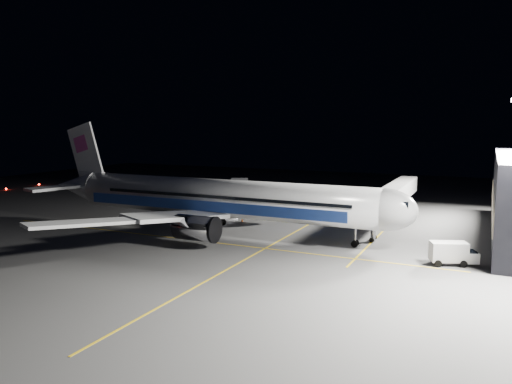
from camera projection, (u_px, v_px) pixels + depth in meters
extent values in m
plane|color=#4C4C4F|center=(221.00, 233.00, 75.31)|extent=(200.00, 200.00, 0.00)
cube|color=gold|center=(282.00, 239.00, 71.10)|extent=(0.25, 80.00, 0.01)
cube|color=gold|center=(200.00, 241.00, 69.93)|extent=(70.00, 0.25, 0.01)
cube|color=gold|center=(381.00, 233.00, 75.02)|extent=(0.25, 40.00, 0.01)
cylinder|color=silver|center=(221.00, 198.00, 74.58)|extent=(48.00, 5.60, 5.60)
ellipsoid|color=silver|center=(383.00, 210.00, 64.49)|extent=(8.96, 5.60, 5.60)
cube|color=black|center=(401.00, 203.00, 63.38)|extent=(2.20, 3.40, 0.90)
cone|color=silver|center=(77.00, 186.00, 86.53)|extent=(9.00, 5.49, 5.49)
cube|color=#223F9D|center=(224.00, 201.00, 77.62)|extent=(42.24, 0.25, 1.50)
cube|color=#223F9D|center=(205.00, 206.00, 72.63)|extent=(42.24, 0.25, 1.50)
cube|color=silver|center=(231.00, 200.00, 83.03)|extent=(11.36, 15.23, 1.53)
cube|color=silver|center=(177.00, 216.00, 68.68)|extent=(11.36, 15.23, 1.53)
cube|color=silver|center=(238.00, 185.00, 96.22)|extent=(8.57, 13.22, 1.31)
cube|color=silver|center=(82.00, 223.00, 59.45)|extent=(8.57, 13.22, 1.31)
cube|color=silver|center=(100.00, 181.00, 90.94)|extent=(6.20, 9.67, 0.45)
cube|color=silver|center=(56.00, 188.00, 81.62)|extent=(6.20, 9.67, 0.45)
cube|color=white|center=(86.00, 152.00, 84.76)|extent=(7.53, 0.40, 10.28)
cube|color=#D448A6|center=(82.00, 144.00, 84.90)|extent=(3.22, 0.55, 3.22)
cylinder|color=#B7B7BF|center=(254.00, 207.00, 82.53)|extent=(5.60, 3.40, 3.40)
cylinder|color=#B7B7BF|center=(196.00, 228.00, 66.38)|extent=(5.60, 3.40, 3.40)
cylinder|color=#9999A0|center=(355.00, 238.00, 66.51)|extent=(0.26, 0.26, 2.50)
cylinder|color=black|center=(355.00, 243.00, 66.62)|extent=(0.90, 0.70, 0.90)
cylinder|color=#9999A0|center=(218.00, 218.00, 80.26)|extent=(0.26, 0.26, 2.50)
cylinder|color=#9999A0|center=(188.00, 228.00, 72.54)|extent=(0.26, 0.26, 2.50)
cylinder|color=black|center=(218.00, 222.00, 80.35)|extent=(1.10, 1.60, 1.10)
cylinder|color=black|center=(189.00, 233.00, 72.64)|extent=(1.10, 1.60, 1.10)
cube|color=brown|center=(493.00, 203.00, 71.64)|extent=(0.15, 36.00, 3.00)
cube|color=#B2B2B7|center=(394.00, 194.00, 83.41)|extent=(3.00, 33.90, 2.80)
cube|color=#B2B2B7|center=(374.00, 209.00, 69.19)|extent=(3.60, 3.20, 3.40)
cylinder|color=#9999A0|center=(373.00, 230.00, 69.61)|extent=(0.70, 0.70, 3.10)
cylinder|color=black|center=(372.00, 240.00, 68.97)|extent=(0.70, 0.30, 0.70)
cylinder|color=black|center=(374.00, 237.00, 70.58)|extent=(0.70, 0.30, 0.70)
sphere|color=#FF140A|center=(6.00, 189.00, 123.50)|extent=(0.44, 0.44, 0.44)
sphere|color=#FF140A|center=(39.00, 185.00, 132.47)|extent=(0.44, 0.44, 0.44)
cube|color=silver|center=(448.00, 252.00, 57.97)|extent=(4.55, 3.40, 2.24)
cube|color=silver|center=(470.00, 257.00, 57.91)|extent=(2.23, 2.40, 1.22)
cube|color=black|center=(470.00, 253.00, 57.84)|extent=(1.78, 2.06, 0.51)
cylinder|color=black|center=(457.00, 259.00, 59.11)|extent=(0.85, 0.54, 0.82)
cylinder|color=black|center=(464.00, 264.00, 56.99)|extent=(0.85, 0.54, 0.82)
cylinder|color=black|center=(433.00, 259.00, 59.28)|extent=(0.85, 0.54, 0.82)
cylinder|color=black|center=(438.00, 264.00, 57.16)|extent=(0.85, 0.54, 0.82)
cube|color=black|center=(247.00, 214.00, 87.40)|extent=(2.39, 1.94, 0.95)
cube|color=black|center=(247.00, 210.00, 87.32)|extent=(1.11, 1.11, 0.52)
sphere|color=#FFF2CC|center=(242.00, 214.00, 87.24)|extent=(0.22, 0.22, 0.22)
sphere|color=#FFF2CC|center=(246.00, 215.00, 86.63)|extent=(0.22, 0.22, 0.22)
cylinder|color=black|center=(253.00, 216.00, 87.41)|extent=(0.55, 0.36, 0.52)
cylinder|color=black|center=(247.00, 217.00, 86.40)|extent=(0.55, 0.36, 0.52)
cylinder|color=black|center=(247.00, 215.00, 88.51)|extent=(0.55, 0.36, 0.52)
cylinder|color=black|center=(241.00, 216.00, 87.50)|extent=(0.55, 0.36, 0.52)
cone|color=#D94F09|center=(222.00, 221.00, 82.89)|extent=(0.37, 0.37, 0.55)
cone|color=#D94F09|center=(242.00, 220.00, 83.57)|extent=(0.38, 0.38, 0.57)
cone|color=#D94F09|center=(224.00, 213.00, 90.36)|extent=(0.35, 0.35, 0.52)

